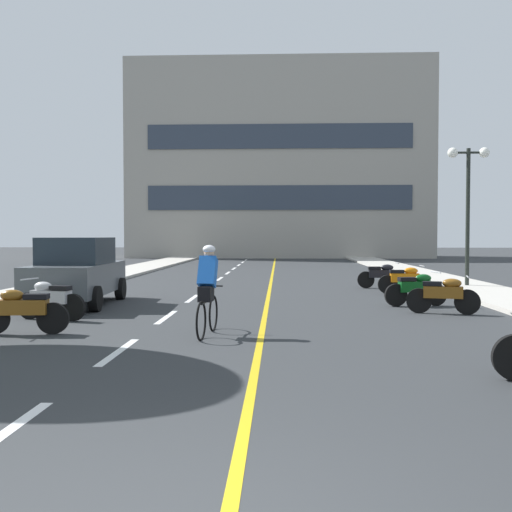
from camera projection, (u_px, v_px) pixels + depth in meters
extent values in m
plane|color=#2D3033|center=(265.00, 281.00, 24.31)|extent=(140.00, 140.00, 0.00)
cube|color=#B7B2A8|center=(114.00, 274.00, 27.59)|extent=(2.40, 72.00, 0.12)
cube|color=#B7B2A8|center=(422.00, 275.00, 27.02)|extent=(2.40, 72.00, 0.12)
cube|color=silver|center=(0.00, 437.00, 5.42)|extent=(0.14, 2.20, 0.01)
cube|color=silver|center=(119.00, 351.00, 9.41)|extent=(0.14, 2.20, 0.01)
cube|color=silver|center=(166.00, 317.00, 13.41)|extent=(0.14, 2.20, 0.01)
cube|color=silver|center=(192.00, 298.00, 17.40)|extent=(0.14, 2.20, 0.01)
cube|color=silver|center=(209.00, 287.00, 21.39)|extent=(0.14, 2.20, 0.01)
cube|color=silver|center=(220.00, 279.00, 25.39)|extent=(0.14, 2.20, 0.01)
cube|color=silver|center=(228.00, 273.00, 29.38)|extent=(0.14, 2.20, 0.01)
cube|color=silver|center=(234.00, 269.00, 33.38)|extent=(0.14, 2.20, 0.01)
cube|color=silver|center=(239.00, 265.00, 37.37)|extent=(0.14, 2.20, 0.01)
cube|color=silver|center=(243.00, 262.00, 41.37)|extent=(0.14, 2.20, 0.01)
cube|color=silver|center=(246.00, 260.00, 45.36)|extent=(0.14, 2.20, 0.01)
cube|color=silver|center=(249.00, 258.00, 49.36)|extent=(0.14, 2.20, 0.01)
cube|color=gold|center=(272.00, 276.00, 27.30)|extent=(0.12, 66.00, 0.01)
cube|color=#9E998E|center=(279.00, 163.00, 51.73)|extent=(25.82, 7.54, 16.71)
cube|color=#2D3847|center=(279.00, 198.00, 48.03)|extent=(21.69, 0.10, 2.01)
cube|color=#2D3847|center=(279.00, 136.00, 47.86)|extent=(21.69, 0.10, 2.01)
cylinder|color=black|center=(468.00, 217.00, 20.63)|extent=(0.14, 0.14, 4.82)
cylinder|color=black|center=(469.00, 153.00, 20.56)|extent=(1.10, 0.08, 0.08)
sphere|color=white|center=(453.00, 153.00, 20.58)|extent=(0.36, 0.36, 0.36)
sphere|color=white|center=(484.00, 152.00, 20.53)|extent=(0.36, 0.36, 0.36)
cylinder|color=black|center=(62.00, 289.00, 17.13)|extent=(0.25, 0.65, 0.64)
cylinder|color=black|center=(121.00, 289.00, 17.15)|extent=(0.25, 0.65, 0.64)
cylinder|color=black|center=(26.00, 299.00, 14.33)|extent=(0.25, 0.65, 0.64)
cylinder|color=black|center=(95.00, 299.00, 14.35)|extent=(0.25, 0.65, 0.64)
cube|color=#4C5156|center=(77.00, 278.00, 15.73)|extent=(1.91, 4.28, 0.80)
cube|color=#1E2833|center=(77.00, 251.00, 15.70)|extent=(1.67, 2.28, 0.70)
cylinder|color=black|center=(53.00, 318.00, 11.08)|extent=(0.61, 0.16, 0.60)
cube|color=brown|center=(23.00, 307.00, 11.04)|extent=(0.92, 0.37, 0.28)
ellipsoid|color=brown|center=(12.00, 295.00, 11.02)|extent=(0.46, 0.28, 0.22)
cube|color=black|center=(37.00, 296.00, 11.04)|extent=(0.46, 0.28, 0.10)
cylinder|color=black|center=(30.00, 306.00, 13.08)|extent=(0.61, 0.24, 0.60)
cylinder|color=black|center=(73.00, 307.00, 12.76)|extent=(0.61, 0.24, 0.60)
cube|color=#B2B2B7|center=(51.00, 297.00, 12.91)|extent=(0.94, 0.49, 0.28)
ellipsoid|color=#B2B2B7|center=(43.00, 287.00, 12.96)|extent=(0.49, 0.34, 0.22)
cube|color=black|center=(61.00, 288.00, 12.84)|extent=(0.49, 0.34, 0.10)
cylinder|color=silver|center=(30.00, 279.00, 13.06)|extent=(0.18, 0.59, 0.03)
cylinder|color=black|center=(467.00, 302.00, 13.81)|extent=(0.61, 0.24, 0.60)
cylinder|color=black|center=(419.00, 301.00, 14.11)|extent=(0.61, 0.24, 0.60)
cube|color=brown|center=(443.00, 292.00, 13.96)|extent=(0.94, 0.48, 0.28)
ellipsoid|color=brown|center=(452.00, 283.00, 13.89)|extent=(0.48, 0.34, 0.22)
cube|color=black|center=(432.00, 284.00, 14.02)|extent=(0.48, 0.34, 0.10)
cylinder|color=silver|center=(468.00, 277.00, 13.79)|extent=(0.17, 0.59, 0.03)
cylinder|color=black|center=(436.00, 295.00, 15.58)|extent=(0.61, 0.20, 0.60)
cylinder|color=black|center=(396.00, 295.00, 15.44)|extent=(0.61, 0.20, 0.60)
cube|color=#0C4C19|center=(416.00, 287.00, 15.50)|extent=(0.93, 0.42, 0.28)
ellipsoid|color=#0C4C19|center=(423.00, 278.00, 15.52)|extent=(0.47, 0.31, 0.22)
cube|color=black|center=(407.00, 279.00, 15.46)|extent=(0.47, 0.31, 0.10)
cylinder|color=silver|center=(436.00, 272.00, 15.56)|extent=(0.13, 0.60, 0.03)
cylinder|color=black|center=(422.00, 285.00, 18.78)|extent=(0.60, 0.10, 0.60)
cylinder|color=black|center=(387.00, 284.00, 18.83)|extent=(0.60, 0.10, 0.60)
cube|color=orange|center=(405.00, 278.00, 18.80)|extent=(0.90, 0.28, 0.28)
ellipsoid|color=orange|center=(411.00, 271.00, 18.78)|extent=(0.44, 0.24, 0.22)
cube|color=black|center=(397.00, 271.00, 18.80)|extent=(0.44, 0.24, 0.10)
cylinder|color=silver|center=(422.00, 266.00, 18.76)|extent=(0.03, 0.60, 0.03)
cylinder|color=black|center=(397.00, 280.00, 20.79)|extent=(0.60, 0.11, 0.60)
cylinder|color=black|center=(366.00, 280.00, 20.85)|extent=(0.60, 0.11, 0.60)
cube|color=black|center=(381.00, 274.00, 20.81)|extent=(0.90, 0.29, 0.28)
ellipsoid|color=black|center=(387.00, 268.00, 20.79)|extent=(0.44, 0.25, 0.22)
cube|color=black|center=(374.00, 268.00, 20.82)|extent=(0.44, 0.25, 0.10)
cylinder|color=silver|center=(397.00, 263.00, 20.77)|extent=(0.04, 0.60, 0.03)
torus|color=black|center=(213.00, 313.00, 11.49)|extent=(0.11, 0.72, 0.72)
torus|color=black|center=(201.00, 321.00, 10.45)|extent=(0.11, 0.72, 0.72)
cylinder|color=black|center=(207.00, 301.00, 10.94)|extent=(0.13, 0.95, 0.04)
cube|color=black|center=(205.00, 290.00, 10.78)|extent=(0.12, 0.21, 0.06)
cylinder|color=black|center=(212.00, 286.00, 11.37)|extent=(0.42, 0.07, 0.03)
cube|color=black|center=(206.00, 294.00, 10.83)|extent=(0.27, 0.38, 0.28)
cube|color=blue|center=(208.00, 272.00, 10.97)|extent=(0.36, 0.48, 0.61)
sphere|color=tan|center=(209.00, 253.00, 11.08)|extent=(0.20, 0.20, 0.20)
ellipsoid|color=white|center=(209.00, 249.00, 11.08)|extent=(0.24, 0.26, 0.16)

